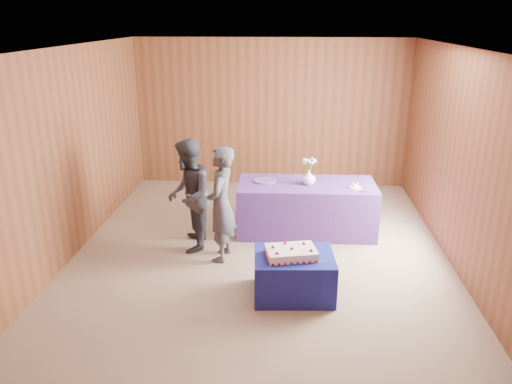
# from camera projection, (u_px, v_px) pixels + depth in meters

# --- Properties ---
(ground) EXTENTS (6.00, 6.00, 0.00)m
(ground) POSITION_uv_depth(u_px,v_px,m) (260.00, 252.00, 6.83)
(ground) COLOR #87705D
(ground) RESTS_ON ground
(room_shell) EXTENTS (5.04, 6.04, 2.72)m
(room_shell) POSITION_uv_depth(u_px,v_px,m) (261.00, 122.00, 6.23)
(room_shell) COLOR brown
(room_shell) RESTS_ON ground
(cake_table) EXTENTS (0.95, 0.76, 0.50)m
(cake_table) POSITION_uv_depth(u_px,v_px,m) (294.00, 275.00, 5.72)
(cake_table) COLOR navy
(cake_table) RESTS_ON ground
(serving_table) EXTENTS (2.02, 0.95, 0.75)m
(serving_table) POSITION_uv_depth(u_px,v_px,m) (306.00, 208.00, 7.38)
(serving_table) COLOR #633289
(serving_table) RESTS_ON ground
(sheet_cake) EXTENTS (0.65, 0.51, 0.13)m
(sheet_cake) POSITION_uv_depth(u_px,v_px,m) (291.00, 253.00, 5.58)
(sheet_cake) COLOR white
(sheet_cake) RESTS_ON cake_table
(vase) EXTENTS (0.26, 0.26, 0.21)m
(vase) POSITION_uv_depth(u_px,v_px,m) (309.00, 177.00, 7.19)
(vase) COLOR white
(vase) RESTS_ON serving_table
(flower_spray) EXTENTS (0.21, 0.21, 0.16)m
(flower_spray) POSITION_uv_depth(u_px,v_px,m) (309.00, 161.00, 7.11)
(flower_spray) COLOR #266027
(flower_spray) RESTS_ON vase
(platter) EXTENTS (0.39, 0.39, 0.02)m
(platter) POSITION_uv_depth(u_px,v_px,m) (265.00, 181.00, 7.35)
(platter) COLOR #6A4D9B
(platter) RESTS_ON serving_table
(plate) EXTENTS (0.19, 0.19, 0.01)m
(plate) POSITION_uv_depth(u_px,v_px,m) (355.00, 187.00, 7.07)
(plate) COLOR white
(plate) RESTS_ON serving_table
(cake_slice) EXTENTS (0.07, 0.06, 0.08)m
(cake_slice) POSITION_uv_depth(u_px,v_px,m) (355.00, 185.00, 7.05)
(cake_slice) COLOR white
(cake_slice) RESTS_ON plate
(knife) EXTENTS (0.26, 0.03, 0.00)m
(knife) POSITION_uv_depth(u_px,v_px,m) (360.00, 192.00, 6.91)
(knife) COLOR #B0AFB4
(knife) RESTS_ON serving_table
(guest_left) EXTENTS (0.42, 0.59, 1.53)m
(guest_left) POSITION_uv_depth(u_px,v_px,m) (221.00, 204.00, 6.41)
(guest_left) COLOR #3A3843
(guest_left) RESTS_ON ground
(guest_right) EXTENTS (0.67, 0.81, 1.55)m
(guest_right) POSITION_uv_depth(u_px,v_px,m) (189.00, 195.00, 6.70)
(guest_right) COLOR #33333D
(guest_right) RESTS_ON ground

